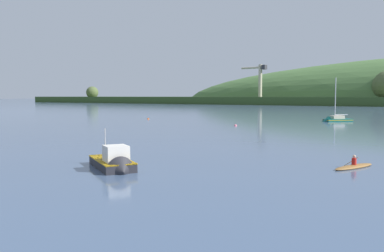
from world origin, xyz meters
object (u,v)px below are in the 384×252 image
Objects in this scene: fishing_boat_moored at (114,164)px; mooring_buoy_foreground at (236,126)px; dockside_crane at (260,85)px; canoe_with_paddler at (354,166)px; mooring_buoy_off_fishing_boat at (148,119)px; sailboat_midwater_white at (334,121)px.

fishing_boat_moored is 10.16× the size of mooring_buoy_foreground.
canoe_with_paddler is at bearing 120.82° from dockside_crane.
mooring_buoy_off_fishing_boat is (43.72, -151.88, -11.72)m from dockside_crane.
mooring_buoy_foreground is at bearing 60.78° from canoe_with_paddler.
sailboat_midwater_white is 18.03× the size of mooring_buoy_off_fishing_boat.
mooring_buoy_foreground is 26.02m from mooring_buoy_off_fishing_boat.
dockside_crane reaches higher than canoe_with_paddler.
canoe_with_paddler is at bearing -50.02° from mooring_buoy_foreground.
dockside_crane is 158.48m from mooring_buoy_off_fishing_boat.
mooring_buoy_foreground is (-12.15, 40.25, -0.36)m from fishing_boat_moored.
mooring_buoy_off_fishing_boat is at bearing 158.28° from fishing_boat_moored.
mooring_buoy_off_fishing_boat is at bearing -25.92° from sailboat_midwater_white.
fishing_boat_moored is at bearing 116.46° from dockside_crane.
mooring_buoy_off_fishing_boat is at bearing 110.38° from dockside_crane.
dockside_crane reaches higher than fishing_boat_moored.
dockside_crane is 44.26× the size of mooring_buoy_off_fishing_boat.
sailboat_midwater_white is at bearing 36.92° from canoe_with_paddler.
mooring_buoy_off_fishing_boat is (-37.23, 47.16, -0.36)m from fishing_boat_moored.
sailboat_midwater_white is 61.42m from fishing_boat_moored.
canoe_with_paddler is at bearing 58.45° from sailboat_midwater_white.
dockside_crane is at bearing 47.30° from canoe_with_paddler.
dockside_crane is 2.46× the size of sailboat_midwater_white.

